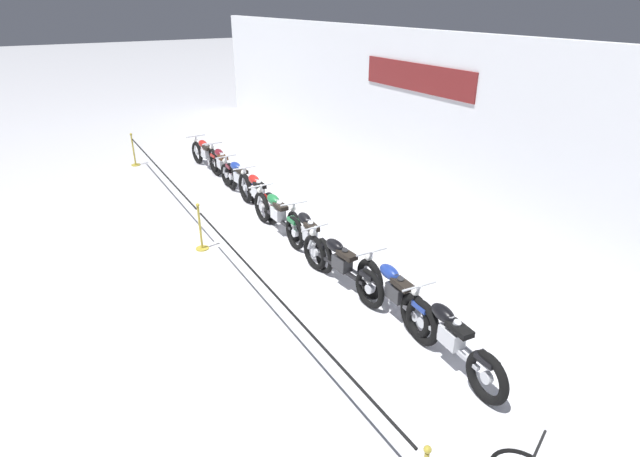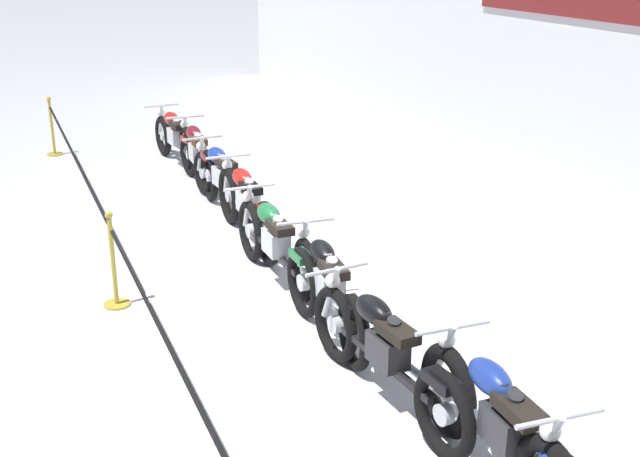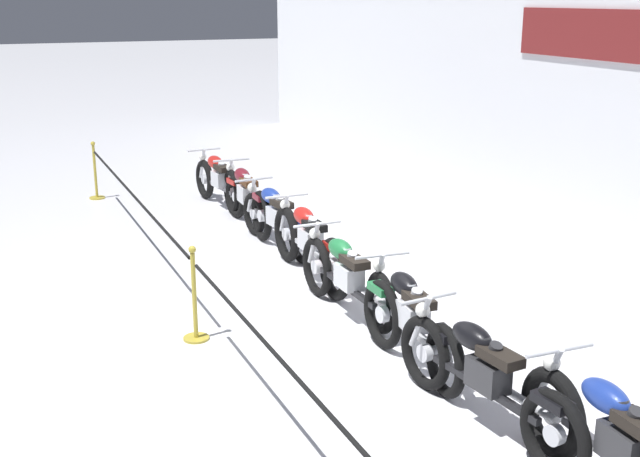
{
  "view_description": "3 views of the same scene",
  "coord_description": "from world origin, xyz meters",
  "px_view_note": "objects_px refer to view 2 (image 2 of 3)",
  "views": [
    {
      "loc": [
        9.49,
        -3.85,
        4.89
      ],
      "look_at": [
        1.41,
        0.81,
        0.58
      ],
      "focal_mm": 28.0,
      "sensor_mm": 36.0,
      "label": 1
    },
    {
      "loc": [
        7.92,
        -2.25,
        3.66
      ],
      "look_at": [
        0.14,
        0.99,
        0.61
      ],
      "focal_mm": 45.0,
      "sensor_mm": 36.0,
      "label": 2
    },
    {
      "loc": [
        7.8,
        -3.24,
        3.56
      ],
      "look_at": [
        -0.34,
        0.32,
        0.98
      ],
      "focal_mm": 45.0,
      "sensor_mm": 36.0,
      "label": 3
    }
  ],
  "objects_px": {
    "motorcycle_red_0": "(176,139)",
    "stanchion_far_left": "(92,200)",
    "motorcycle_maroon_1": "(197,155)",
    "motorcycle_green_4": "(275,245)",
    "motorcycle_red_3": "(247,206)",
    "motorcycle_black_6": "(384,352)",
    "motorcycle_black_5": "(328,287)",
    "motorcycle_blue_7": "(500,432)",
    "motorcycle_blue_2": "(222,178)",
    "stanchion_mid_left": "(114,274)"
  },
  "relations": [
    {
      "from": "motorcycle_red_3",
      "to": "motorcycle_green_4",
      "type": "xyz_separation_m",
      "value": [
        1.43,
        -0.14,
        0.0
      ]
    },
    {
      "from": "motorcycle_maroon_1",
      "to": "stanchion_far_left",
      "type": "height_order",
      "value": "stanchion_far_left"
    },
    {
      "from": "motorcycle_blue_2",
      "to": "motorcycle_black_5",
      "type": "xyz_separation_m",
      "value": [
        4.09,
        -0.11,
        0.01
      ]
    },
    {
      "from": "motorcycle_black_5",
      "to": "motorcycle_black_6",
      "type": "height_order",
      "value": "motorcycle_black_6"
    },
    {
      "from": "motorcycle_blue_2",
      "to": "motorcycle_black_5",
      "type": "distance_m",
      "value": 4.09
    },
    {
      "from": "motorcycle_maroon_1",
      "to": "motorcycle_black_6",
      "type": "height_order",
      "value": "motorcycle_maroon_1"
    },
    {
      "from": "motorcycle_red_0",
      "to": "motorcycle_blue_7",
      "type": "xyz_separation_m",
      "value": [
        9.4,
        0.1,
        0.01
      ]
    },
    {
      "from": "motorcycle_maroon_1",
      "to": "motorcycle_red_3",
      "type": "height_order",
      "value": "motorcycle_red_3"
    },
    {
      "from": "motorcycle_black_6",
      "to": "motorcycle_black_5",
      "type": "bearing_deg",
      "value": 176.37
    },
    {
      "from": "motorcycle_maroon_1",
      "to": "motorcycle_black_5",
      "type": "bearing_deg",
      "value": -0.82
    },
    {
      "from": "motorcycle_maroon_1",
      "to": "stanchion_far_left",
      "type": "bearing_deg",
      "value": -36.38
    },
    {
      "from": "motorcycle_red_3",
      "to": "stanchion_mid_left",
      "type": "bearing_deg",
      "value": -55.2
    },
    {
      "from": "motorcycle_black_5",
      "to": "stanchion_far_left",
      "type": "relative_size",
      "value": 0.16
    },
    {
      "from": "motorcycle_blue_2",
      "to": "motorcycle_blue_7",
      "type": "distance_m",
      "value": 6.79
    },
    {
      "from": "motorcycle_blue_2",
      "to": "stanchion_mid_left",
      "type": "height_order",
      "value": "stanchion_mid_left"
    },
    {
      "from": "motorcycle_red_0",
      "to": "motorcycle_green_4",
      "type": "xyz_separation_m",
      "value": [
        5.44,
        -0.14,
        0.02
      ]
    },
    {
      "from": "motorcycle_blue_2",
      "to": "motorcycle_black_5",
      "type": "bearing_deg",
      "value": -1.51
    },
    {
      "from": "motorcycle_blue_2",
      "to": "motorcycle_black_6",
      "type": "bearing_deg",
      "value": -2.05
    },
    {
      "from": "motorcycle_red_3",
      "to": "stanchion_far_left",
      "type": "relative_size",
      "value": 0.17
    },
    {
      "from": "motorcycle_maroon_1",
      "to": "motorcycle_black_6",
      "type": "xyz_separation_m",
      "value": [
        6.76,
        -0.16,
        -0.01
      ]
    },
    {
      "from": "motorcycle_black_5",
      "to": "stanchion_mid_left",
      "type": "xyz_separation_m",
      "value": [
        -1.38,
        -1.84,
        -0.11
      ]
    },
    {
      "from": "motorcycle_maroon_1",
      "to": "motorcycle_red_3",
      "type": "xyz_separation_m",
      "value": [
        2.7,
        -0.05,
        -0.01
      ]
    },
    {
      "from": "motorcycle_blue_2",
      "to": "stanchion_mid_left",
      "type": "bearing_deg",
      "value": -35.75
    },
    {
      "from": "motorcycle_green_4",
      "to": "stanchion_mid_left",
      "type": "relative_size",
      "value": 2.29
    },
    {
      "from": "motorcycle_blue_2",
      "to": "motorcycle_maroon_1",
      "type": "bearing_deg",
      "value": -178.61
    },
    {
      "from": "motorcycle_red_3",
      "to": "motorcycle_blue_7",
      "type": "bearing_deg",
      "value": 1.17
    },
    {
      "from": "motorcycle_blue_2",
      "to": "stanchion_far_left",
      "type": "relative_size",
      "value": 0.16
    },
    {
      "from": "motorcycle_red_0",
      "to": "motorcycle_green_4",
      "type": "distance_m",
      "value": 5.45
    },
    {
      "from": "motorcycle_red_3",
      "to": "stanchion_far_left",
      "type": "xyz_separation_m",
      "value": [
        -0.1,
        -1.87,
        0.29
      ]
    },
    {
      "from": "motorcycle_maroon_1",
      "to": "motorcycle_blue_7",
      "type": "height_order",
      "value": "motorcycle_maroon_1"
    },
    {
      "from": "motorcycle_blue_2",
      "to": "motorcycle_red_3",
      "type": "xyz_separation_m",
      "value": [
        1.41,
        -0.08,
        0.02
      ]
    },
    {
      "from": "motorcycle_blue_7",
      "to": "stanchion_mid_left",
      "type": "xyz_separation_m",
      "value": [
        -4.08,
        -1.98,
        -0.11
      ]
    },
    {
      "from": "motorcycle_black_5",
      "to": "stanchion_mid_left",
      "type": "relative_size",
      "value": 2.11
    },
    {
      "from": "motorcycle_maroon_1",
      "to": "motorcycle_black_6",
      "type": "bearing_deg",
      "value": -1.39
    },
    {
      "from": "stanchion_far_left",
      "to": "motorcycle_red_3",
      "type": "bearing_deg",
      "value": 87.09
    },
    {
      "from": "motorcycle_red_0",
      "to": "motorcycle_green_4",
      "type": "height_order",
      "value": "motorcycle_green_4"
    },
    {
      "from": "motorcycle_black_6",
      "to": "stanchion_mid_left",
      "type": "distance_m",
      "value": 3.27
    },
    {
      "from": "motorcycle_red_0",
      "to": "motorcycle_blue_7",
      "type": "distance_m",
      "value": 9.4
    },
    {
      "from": "motorcycle_green_4",
      "to": "motorcycle_red_3",
      "type": "bearing_deg",
      "value": 174.53
    },
    {
      "from": "motorcycle_green_4",
      "to": "motorcycle_blue_7",
      "type": "bearing_deg",
      "value": 3.56
    },
    {
      "from": "motorcycle_black_6",
      "to": "motorcycle_blue_7",
      "type": "height_order",
      "value": "motorcycle_blue_7"
    },
    {
      "from": "motorcycle_red_3",
      "to": "motorcycle_black_6",
      "type": "distance_m",
      "value": 4.07
    },
    {
      "from": "motorcycle_blue_2",
      "to": "stanchion_far_left",
      "type": "bearing_deg",
      "value": -56.08
    },
    {
      "from": "motorcycle_maroon_1",
      "to": "motorcycle_black_5",
      "type": "relative_size",
      "value": 1.09
    },
    {
      "from": "motorcycle_red_3",
      "to": "stanchion_far_left",
      "type": "height_order",
      "value": "stanchion_far_left"
    },
    {
      "from": "motorcycle_blue_7",
      "to": "stanchion_far_left",
      "type": "xyz_separation_m",
      "value": [
        -5.48,
        -1.98,
        0.3
      ]
    },
    {
      "from": "stanchion_mid_left",
      "to": "stanchion_far_left",
      "type": "bearing_deg",
      "value": 180.0
    },
    {
      "from": "motorcycle_red_0",
      "to": "stanchion_far_left",
      "type": "xyz_separation_m",
      "value": [
        3.92,
        -1.88,
        0.31
      ]
    },
    {
      "from": "motorcycle_red_0",
      "to": "motorcycle_black_6",
      "type": "xyz_separation_m",
      "value": [
        8.08,
        -0.12,
        0.01
      ]
    },
    {
      "from": "motorcycle_black_5",
      "to": "stanchion_far_left",
      "type": "distance_m",
      "value": 3.34
    }
  ]
}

